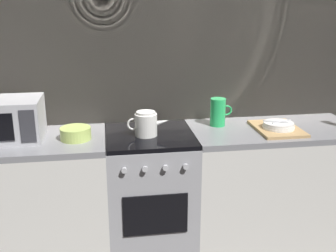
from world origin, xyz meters
name	(u,v)px	position (x,y,z in m)	size (l,w,h in m)	color
ground_plane	(151,248)	(0.00, 0.00, 0.00)	(8.00, 8.00, 0.00)	#47423D
back_wall	(144,81)	(0.00, 0.32, 1.20)	(3.60, 0.05, 2.40)	#A39989
counter_left	(19,203)	(-0.90, 0.00, 0.45)	(1.20, 0.60, 0.90)	silver
stove_unit	(150,194)	(0.00, 0.00, 0.45)	(0.60, 0.63, 0.90)	#9E9EA3
counter_right	(270,185)	(0.90, 0.00, 0.45)	(1.20, 0.60, 0.90)	silver
microwave	(5,120)	(-0.93, 0.03, 1.04)	(0.46, 0.35, 0.27)	#B2B2B7
kettle	(146,124)	(-0.03, -0.03, 0.98)	(0.28, 0.15, 0.17)	white
mixing_bowl	(76,133)	(-0.49, -0.04, 0.94)	(0.20, 0.20, 0.08)	#B7D166
pitcher	(218,112)	(0.51, 0.12, 1.00)	(0.16, 0.11, 0.20)	green
dish_pile	(278,127)	(0.89, -0.06, 0.92)	(0.30, 0.40, 0.07)	tan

